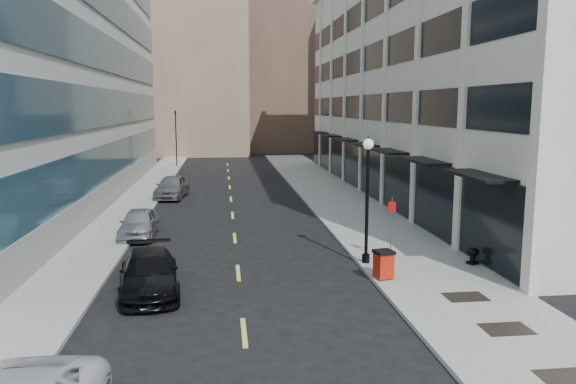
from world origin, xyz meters
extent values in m
plane|color=black|center=(0.00, 0.00, 0.00)|extent=(160.00, 160.00, 0.00)
cube|color=gray|center=(7.50, 20.00, 0.07)|extent=(5.00, 80.00, 0.15)
cube|color=gray|center=(-6.50, 20.00, 0.07)|extent=(3.00, 80.00, 0.15)
cube|color=beige|center=(17.00, 27.00, 9.00)|extent=(14.00, 46.00, 18.00)
cube|color=black|center=(10.02, 27.00, 2.00)|extent=(0.18, 46.00, 3.60)
cube|color=black|center=(10.03, 27.00, 6.50)|extent=(0.12, 46.00, 1.80)
cube|color=black|center=(10.03, 27.00, 10.00)|extent=(0.12, 46.00, 1.80)
cube|color=black|center=(10.03, 27.00, 13.50)|extent=(0.12, 46.00, 1.80)
cube|color=beige|center=(10.00, 4.00, 9.00)|extent=(0.35, 0.60, 18.00)
cube|color=beige|center=(10.00, 10.00, 9.00)|extent=(0.35, 0.60, 18.00)
cube|color=beige|center=(10.00, 16.00, 9.00)|extent=(0.35, 0.60, 18.00)
cube|color=beige|center=(10.00, 22.00, 9.00)|extent=(0.35, 0.60, 18.00)
cube|color=beige|center=(10.00, 28.00, 9.00)|extent=(0.35, 0.60, 18.00)
cube|color=beige|center=(10.00, 34.00, 9.00)|extent=(0.35, 0.60, 18.00)
cube|color=beige|center=(10.00, 40.00, 9.00)|extent=(0.35, 0.60, 18.00)
cube|color=beige|center=(10.00, 46.00, 9.00)|extent=(0.35, 0.60, 18.00)
cube|color=black|center=(9.35, 7.00, 3.90)|extent=(1.30, 4.00, 0.12)
cube|color=black|center=(9.35, 13.00, 3.90)|extent=(1.30, 4.00, 0.12)
cube|color=black|center=(9.35, 19.00, 3.90)|extent=(1.30, 4.00, 0.12)
cube|color=black|center=(9.35, 25.00, 3.90)|extent=(1.30, 4.00, 0.12)
cube|color=black|center=(9.35, 31.00, 3.90)|extent=(1.30, 4.00, 0.12)
cube|color=black|center=(9.35, 37.00, 3.90)|extent=(1.30, 4.00, 0.12)
cube|color=black|center=(9.35, 43.00, 3.90)|extent=(1.30, 4.00, 0.12)
cube|color=gray|center=(-7.96, 27.00, 0.90)|extent=(0.20, 46.00, 1.80)
cube|color=#2B5265|center=(-7.97, 27.00, 3.00)|extent=(0.14, 45.60, 2.40)
cube|color=#2B5265|center=(-7.97, 27.00, 6.50)|extent=(0.14, 45.60, 2.40)
cube|color=#2B5265|center=(-7.97, 27.00, 10.00)|extent=(0.14, 45.60, 2.40)
cube|color=#2B5265|center=(-7.97, 27.00, 13.50)|extent=(0.14, 45.60, 2.40)
cube|color=#8B755B|center=(-4.00, 68.00, 14.00)|extent=(14.00, 18.00, 28.00)
cube|color=brown|center=(8.00, 72.00, 17.00)|extent=(12.00, 16.00, 34.00)
cube|color=#8B755B|center=(-14.00, 78.00, 11.00)|extent=(12.00, 14.00, 22.00)
cube|color=beige|center=(18.00, 66.00, 10.00)|extent=(10.00, 14.00, 20.00)
cube|color=black|center=(7.60, -2.00, 0.15)|extent=(1.40, 1.00, 0.01)
cube|color=black|center=(7.60, 1.00, 0.15)|extent=(1.40, 1.00, 0.01)
cube|color=black|center=(7.60, 3.80, 0.15)|extent=(1.40, 1.00, 0.01)
cube|color=#D8CC4C|center=(0.00, 2.00, 0.01)|extent=(0.15, 2.20, 0.01)
cube|color=#D8CC4C|center=(0.00, 8.00, 0.01)|extent=(0.15, 2.20, 0.01)
cube|color=#D8CC4C|center=(0.00, 14.00, 0.01)|extent=(0.15, 2.20, 0.01)
cube|color=#D8CC4C|center=(0.00, 20.00, 0.01)|extent=(0.15, 2.20, 0.01)
cube|color=#D8CC4C|center=(0.00, 26.00, 0.01)|extent=(0.15, 2.20, 0.01)
cube|color=#D8CC4C|center=(0.00, 32.00, 0.01)|extent=(0.15, 2.20, 0.01)
cube|color=#D8CC4C|center=(0.00, 38.00, 0.01)|extent=(0.15, 2.20, 0.01)
cube|color=#D8CC4C|center=(0.00, 44.00, 0.01)|extent=(0.15, 2.20, 0.01)
cube|color=#D8CC4C|center=(0.00, 50.00, 0.01)|extent=(0.15, 2.20, 0.01)
cylinder|color=black|center=(-5.50, 48.00, 3.00)|extent=(0.12, 0.12, 6.00)
imported|color=black|center=(-5.50, 48.00, 5.99)|extent=(0.66, 0.66, 1.98)
imported|color=black|center=(-3.20, 6.00, 0.71)|extent=(2.60, 5.13, 1.43)
imported|color=#92969A|center=(-4.80, 14.73, 0.73)|extent=(1.74, 4.27, 1.45)
imported|color=slate|center=(-4.20, 27.00, 0.83)|extent=(2.55, 5.06, 1.66)
cube|color=#B71B0C|center=(5.40, 6.14, 0.68)|extent=(0.71, 0.71, 0.96)
cube|color=black|center=(5.40, 6.14, 1.18)|extent=(0.80, 0.80, 0.11)
cylinder|color=black|center=(5.21, 6.45, 0.26)|extent=(0.06, 0.21, 0.21)
cylinder|color=black|center=(5.59, 6.45, 0.26)|extent=(0.06, 0.21, 0.21)
cylinder|color=black|center=(5.30, 8.36, 0.33)|extent=(0.32, 0.32, 0.36)
cylinder|color=black|center=(5.30, 8.36, 2.63)|extent=(0.14, 0.14, 4.57)
sphere|color=silver|center=(5.30, 8.36, 5.07)|extent=(0.44, 0.44, 0.44)
cone|color=black|center=(5.30, 8.36, 5.32)|extent=(0.12, 0.12, 0.18)
cylinder|color=slate|center=(6.40, 8.49, 1.50)|extent=(0.05, 0.05, 2.70)
cube|color=#AC0B0D|center=(6.40, 8.47, 2.46)|extent=(0.30, 0.14, 0.43)
cube|color=black|center=(9.60, 7.62, 0.20)|extent=(0.49, 0.49, 0.11)
cylinder|color=black|center=(9.60, 7.62, 0.42)|extent=(0.23, 0.23, 0.36)
ellipsoid|color=black|center=(9.60, 7.62, 0.67)|extent=(0.50, 0.50, 0.35)
camera|label=1|loc=(-0.53, -13.70, 6.59)|focal=35.00mm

